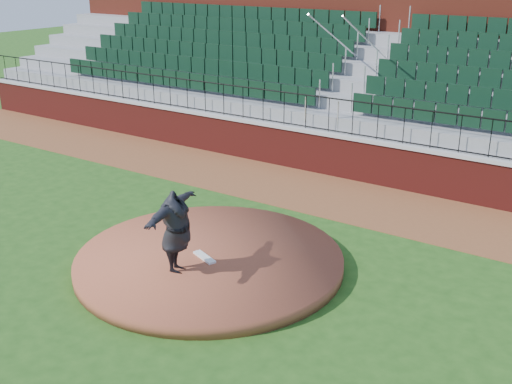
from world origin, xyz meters
TOP-DOWN VIEW (x-y plane):
  - ground at (0.00, 0.00)m, footprint 90.00×90.00m
  - warning_track at (0.00, 5.40)m, footprint 34.00×3.20m
  - field_wall at (0.00, 7.00)m, footprint 34.00×0.35m
  - wall_cap at (0.00, 7.00)m, footprint 34.00×0.45m
  - wall_railing at (0.00, 7.00)m, footprint 34.00×0.05m
  - seating_stands at (0.00, 9.72)m, footprint 34.00×5.10m
  - concourse_wall at (0.00, 12.52)m, footprint 34.00×0.50m
  - pitchers_mound at (-0.26, 0.16)m, footprint 5.60×5.60m
  - pitching_rubber at (-0.26, -0.02)m, footprint 0.68×0.40m
  - pitcher at (-0.34, -0.76)m, footprint 1.12×2.15m

SIDE VIEW (x-z plane):
  - ground at x=0.00m, z-range 0.00..0.00m
  - warning_track at x=0.00m, z-range 0.00..0.01m
  - pitchers_mound at x=-0.26m, z-range 0.00..0.25m
  - pitching_rubber at x=-0.26m, z-range 0.25..0.29m
  - field_wall at x=0.00m, z-range 0.00..1.20m
  - pitcher at x=-0.34m, z-range 0.25..1.94m
  - wall_cap at x=0.00m, z-range 1.20..1.30m
  - wall_railing at x=0.00m, z-range 1.30..2.30m
  - seating_stands at x=0.00m, z-range 0.00..4.60m
  - concourse_wall at x=0.00m, z-range 0.00..5.50m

